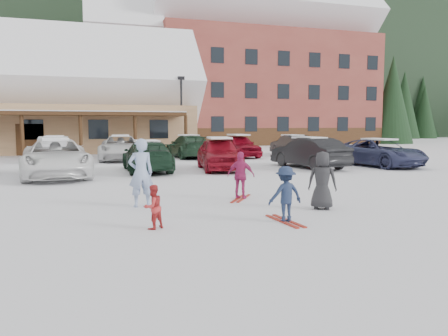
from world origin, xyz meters
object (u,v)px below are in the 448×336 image
object	(u,v)px
lamp_post	(181,109)
parked_car_10	(121,148)
alpine_hotel	(244,68)
parked_car_4	(219,154)
parked_car_3	(147,156)
parked_car_9	(55,149)
day_lodge	(9,102)
parked_car_13	(292,145)
adult_skier	(141,173)
parked_car_2	(56,158)
parked_car_5	(309,153)
child_navy	(285,194)
parked_car_12	(238,146)
bystander_dark	(322,180)
toddler_red	(153,207)
parked_car_6	(379,153)
parked_car_11	(189,146)
child_magenta	(241,175)

from	to	relation	value
lamp_post	parked_car_10	size ratio (longest dim) A/B	1.08
alpine_hotel	parked_car_4	size ratio (longest dim) A/B	6.99
parked_car_3	parked_car_10	size ratio (longest dim) A/B	0.90
parked_car_3	parked_car_9	size ratio (longest dim) A/B	1.09
day_lodge	parked_car_13	distance (m)	22.31
lamp_post	parked_car_13	bearing A→B (deg)	-40.34
parked_car_9	adult_skier	bearing A→B (deg)	101.92
lamp_post	parked_car_9	size ratio (longest dim) A/B	1.30
alpine_hotel	parked_car_3	world-z (taller)	alpine_hotel
parked_car_2	parked_car_5	distance (m)	11.76
parked_car_3	parked_car_4	bearing A→B (deg)	174.97
child_navy	parked_car_12	size ratio (longest dim) A/B	0.28
bystander_dark	parked_car_2	bearing A→B (deg)	-19.34
lamp_post	toddler_red	distance (m)	25.18
adult_skier	parked_car_3	distance (m)	8.74
parked_car_6	alpine_hotel	bearing A→B (deg)	74.24
child_navy	parked_car_12	world-z (taller)	parked_car_12
lamp_post	toddler_red	xyz separation A→B (m)	(-5.70, -24.36, -2.84)
toddler_red	parked_car_6	distance (m)	16.60
toddler_red	bystander_dark	bearing A→B (deg)	159.86
lamp_post	child_navy	size ratio (longest dim) A/B	4.67
bystander_dark	parked_car_3	size ratio (longest dim) A/B	0.31
alpine_hotel	parked_car_5	size ratio (longest dim) A/B	6.85
parked_car_3	parked_car_6	distance (m)	11.81
parked_car_11	child_magenta	bearing A→B (deg)	78.81
lamp_post	parked_car_10	world-z (taller)	lamp_post
parked_car_6	parked_car_9	bearing A→B (deg)	143.53
parked_car_3	day_lodge	bearing A→B (deg)	-64.79
parked_car_4	parked_car_13	size ratio (longest dim) A/B	1.04
child_navy	parked_car_6	bearing A→B (deg)	-139.00
day_lodge	parked_car_6	xyz separation A→B (m)	(20.20, -18.93, -3.24)
toddler_red	parked_car_13	xyz separation A→B (m)	(12.37, 18.69, 0.25)
child_navy	child_magenta	distance (m)	3.12
day_lodge	parked_car_2	size ratio (longest dim) A/B	5.15
child_magenta	parked_car_3	size ratio (longest dim) A/B	0.28
alpine_hotel	child_magenta	bearing A→B (deg)	-110.05
alpine_hotel	child_magenta	size ratio (longest dim) A/B	22.84
bystander_dark	parked_car_5	world-z (taller)	parked_car_5
parked_car_2	parked_car_9	distance (m)	8.24
parked_car_2	child_navy	bearing A→B (deg)	-67.59
child_navy	parked_car_6	world-z (taller)	parked_car_6
day_lodge	adult_skier	distance (m)	27.66
alpine_hotel	parked_car_6	bearing A→B (deg)	-96.06
parked_car_10	parked_car_11	bearing A→B (deg)	14.17
child_magenta	parked_car_4	xyz separation A→B (m)	(1.75, 8.00, 0.08)
parked_car_13	child_navy	bearing A→B (deg)	61.10
bystander_dark	lamp_post	bearing A→B (deg)	-59.12
child_navy	parked_car_3	bearing A→B (deg)	-86.69
child_navy	parked_car_10	world-z (taller)	parked_car_10
child_navy	parked_car_2	size ratio (longest dim) A/B	0.22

